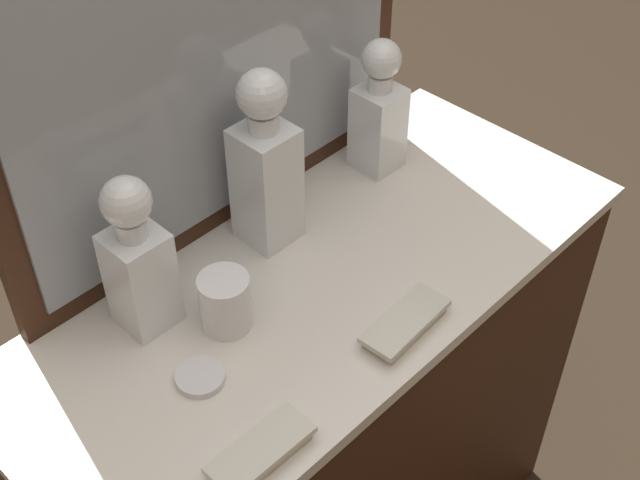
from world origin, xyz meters
name	(u,v)px	position (x,y,z in m)	size (l,w,h in m)	color
dresser	(320,440)	(0.00, 0.00, 0.46)	(1.11, 0.48, 0.92)	#381E11
dresser_mirror	(214,50)	(0.00, 0.22, 1.24)	(0.82, 0.03, 0.65)	#381E11
crystal_decanter_center	(266,174)	(0.01, 0.13, 1.05)	(0.09, 0.09, 0.32)	white
crystal_decanter_front	(378,118)	(0.29, 0.13, 1.02)	(0.08, 0.08, 0.26)	white
crystal_decanter_right	(139,268)	(-0.25, 0.13, 1.03)	(0.08, 0.08, 0.27)	white
crystal_tumbler_front	(225,304)	(-0.17, 0.03, 0.96)	(0.08, 0.08, 0.09)	white
silver_brush_left	(261,452)	(-0.30, -0.18, 0.93)	(0.15, 0.06, 0.02)	#B7A88C
silver_brush_far_right	(405,324)	(0.01, -0.17, 0.93)	(0.16, 0.07, 0.02)	#B7A88C
porcelain_dish	(200,377)	(-0.27, -0.02, 0.92)	(0.07, 0.07, 0.01)	silver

